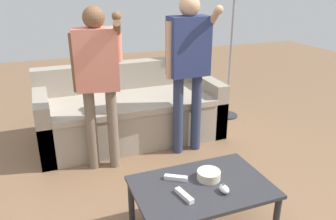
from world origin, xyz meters
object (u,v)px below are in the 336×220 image
at_px(game_remote_nunchuk, 224,189).
at_px(game_remote_wand_far, 176,178).
at_px(coffee_table, 202,191).
at_px(player_left, 98,72).
at_px(couch, 130,112).
at_px(snack_bowl, 209,175).
at_px(game_remote_wand_near, 184,195).
at_px(player_right, 189,59).

relative_size(game_remote_nunchuk, game_remote_wand_far, 0.57).
xyz_separation_m(coffee_table, player_left, (-0.44, 1.16, 0.58)).
distance_m(couch, player_left, 0.96).
bearing_deg(coffee_table, game_remote_wand_far, 136.73).
relative_size(snack_bowl, player_left, 0.11).
distance_m(coffee_table, game_remote_wand_near, 0.19).
distance_m(player_left, game_remote_wand_near, 1.37).
xyz_separation_m(snack_bowl, game_remote_nunchuk, (0.02, -0.17, -0.01)).
bearing_deg(coffee_table, player_left, 111.01).
height_order(player_left, game_remote_wand_far, player_left).
relative_size(coffee_table, snack_bowl, 5.60).
xyz_separation_m(couch, snack_bowl, (0.11, -1.67, 0.14)).
xyz_separation_m(player_left, game_remote_wand_far, (0.31, -1.03, -0.52)).
height_order(couch, game_remote_nunchuk, couch).
distance_m(couch, coffee_table, 1.73).
xyz_separation_m(player_left, game_remote_wand_near, (0.28, -1.23, -0.52)).
xyz_separation_m(player_right, game_remote_wand_far, (-0.56, -1.04, -0.56)).
height_order(couch, coffee_table, couch).
height_order(player_left, game_remote_wand_near, player_left).
bearing_deg(game_remote_wand_near, couch, 85.88).
bearing_deg(game_remote_wand_far, coffee_table, -43.27).
distance_m(couch, game_remote_nunchuk, 1.86).
relative_size(couch, snack_bowl, 12.09).
bearing_deg(couch, coffee_table, -88.90).
bearing_deg(couch, game_remote_nunchuk, -85.94).
xyz_separation_m(coffee_table, player_right, (0.42, 1.17, 0.62)).
relative_size(game_remote_wand_near, game_remote_wand_far, 1.09).
bearing_deg(couch, snack_bowl, -86.20).
xyz_separation_m(couch, player_left, (-0.41, -0.57, 0.64)).
relative_size(coffee_table, player_right, 0.59).
xyz_separation_m(couch, coffee_table, (0.03, -1.73, 0.07)).
height_order(player_right, game_remote_wand_near, player_right).
distance_m(game_remote_nunchuk, player_left, 1.47).
bearing_deg(player_right, coffee_table, -109.75).
xyz_separation_m(coffee_table, game_remote_wand_near, (-0.16, -0.08, 0.06)).
distance_m(snack_bowl, game_remote_wand_near, 0.28).
bearing_deg(snack_bowl, coffee_table, -144.36).
relative_size(couch, game_remote_wand_far, 12.80).
distance_m(game_remote_nunchuk, game_remote_wand_near, 0.26).
height_order(snack_bowl, game_remote_nunchuk, snack_bowl).
bearing_deg(snack_bowl, game_remote_wand_far, 161.17).
bearing_deg(couch, player_right, -50.68).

